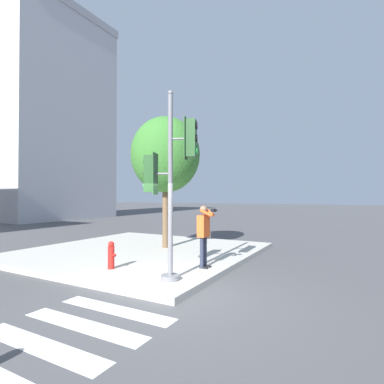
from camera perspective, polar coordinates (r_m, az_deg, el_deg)
ground_plane at (r=7.02m, az=-4.74°, el=-18.97°), size 160.00×160.00×0.00m
sidewalk_corner at (r=11.75m, az=-9.71°, el=-11.13°), size 8.00×8.00×0.16m
traffic_signal_pole at (r=7.29m, az=-4.15°, el=3.21°), size 0.70×1.31×4.61m
person_photographer at (r=8.58m, az=2.31°, el=-7.32°), size 0.58×0.54×1.76m
street_tree at (r=11.99m, az=-5.07°, el=7.02°), size 2.73×2.73×5.17m
fire_hydrant at (r=8.82m, az=-15.14°, el=-11.52°), size 0.18×0.24×0.77m
building_right at (r=34.38m, az=-26.34°, el=12.64°), size 10.99×9.50×20.26m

